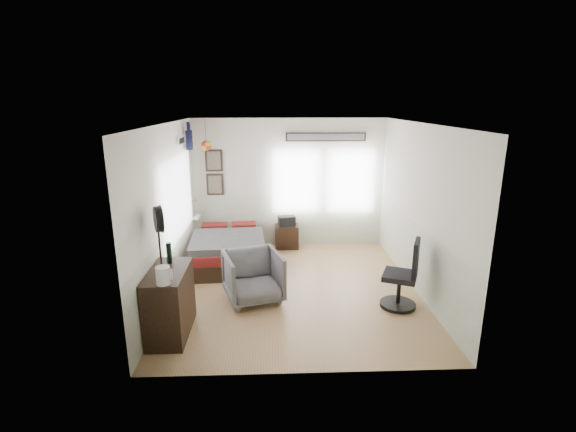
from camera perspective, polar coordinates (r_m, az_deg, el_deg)
name	(u,v)px	position (r m, az deg, el deg)	size (l,w,h in m)	color
ground_plane	(295,289)	(7.08, 0.95, -9.91)	(4.00, 4.50, 0.01)	#A67847
room_shell	(290,192)	(6.73, 0.26, 3.31)	(4.02, 4.52, 2.71)	silver
wall_decor	(234,150)	(8.43, -7.36, 9.00)	(3.55, 1.32, 1.44)	#392719
bed	(228,249)	(8.08, -8.15, -4.55)	(1.42, 1.91, 0.58)	black
dresser	(170,302)	(5.85, -15.87, -11.30)	(0.48, 1.00, 0.90)	black
armchair	(253,276)	(6.58, -4.79, -8.25)	(0.83, 0.85, 0.78)	slate
nightstand	(287,236)	(8.88, -0.18, -2.81)	(0.49, 0.39, 0.49)	black
task_chair	(404,280)	(6.54, 15.54, -8.44)	(0.63, 0.63, 1.08)	black
kettle	(163,275)	(5.25, -16.70, -7.80)	(0.20, 0.17, 0.22)	silver
bottle	(169,253)	(5.88, -15.96, -4.87)	(0.07, 0.07, 0.29)	black
stand_fan	(159,221)	(5.51, -17.29, -0.59)	(0.22, 0.33, 0.86)	black
black_bag	(287,221)	(8.78, -0.18, -0.66)	(0.35, 0.22, 0.20)	black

